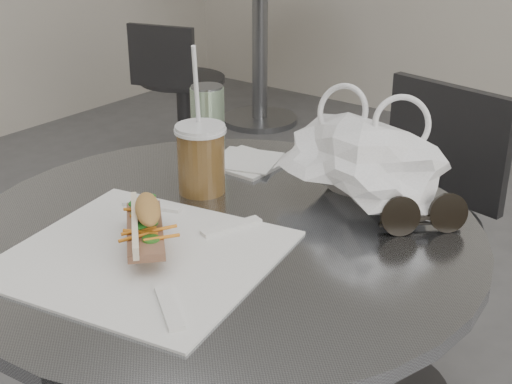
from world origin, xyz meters
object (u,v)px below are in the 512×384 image
Objects in this scene: banh_mi at (146,226)px; sunglasses at (423,217)px; cafe_table at (225,379)px; chair_far at (398,269)px; iced_coffee at (201,157)px; bg_table at (260,35)px; drink_can at (208,117)px; bg_chair at (180,109)px.

banh_mi is 1.79× the size of sunglasses.
sunglasses is at bearing 88.28° from banh_mi.
chair_far is at bearing 92.54° from cafe_table.
bg_table is at bearing 125.14° from iced_coffee.
chair_far is 0.66m from drink_can.
sunglasses is at bearing -8.99° from drink_can.
banh_mi reaches higher than bg_table.
sunglasses reaches higher than bg_table.
cafe_table is at bearing -45.82° from drink_can.
cafe_table is 3.90× the size of banh_mi.
cafe_table is at bearing 103.19° from chair_far.
cafe_table is 0.69m from chair_far.
bg_chair is 6.24× the size of sunglasses.
chair_far is at bearing 132.40° from banh_mi.
chair_far is 3.95× the size of banh_mi.
chair_far reaches higher than cafe_table.
bg_chair is 2.12m from sunglasses.
sunglasses is (0.27, -0.51, 0.42)m from chair_far.
bg_table is at bearing 166.90° from banh_mi.
bg_chair is 5.72× the size of drink_can.
bg_table is at bearing 124.89° from drink_can.
cafe_table is 0.47m from drink_can.
iced_coffee is 2.01× the size of drink_can.
bg_table is 3.09× the size of iced_coffee.
chair_far is 0.90m from banh_mi.
drink_can is at bearing -55.11° from bg_table.
iced_coffee is 0.36m from sunglasses.
drink_can is (-0.47, 0.07, 0.04)m from sunglasses.
sunglasses reaches higher than cafe_table.
chair_far is 3.22× the size of iced_coffee.
cafe_table is at bearing 115.11° from banh_mi.
drink_can is (1.19, -1.16, 0.49)m from bg_chair.
sunglasses is at bearing -47.92° from bg_table.
drink_can reaches higher than sunglasses.
bg_table is 1.09× the size of bg_chair.
banh_mi is at bearing -69.57° from iced_coffee.
bg_chair is at bearing 175.29° from banh_mi.
sunglasses is (0.27, 0.28, -0.01)m from banh_mi.
bg_table is 2.19m from chair_far.
chair_far is at bearing 71.34° from sunglasses.
cafe_table is 6.40× the size of drink_can.
iced_coffee is at bearing 93.24° from chair_far.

